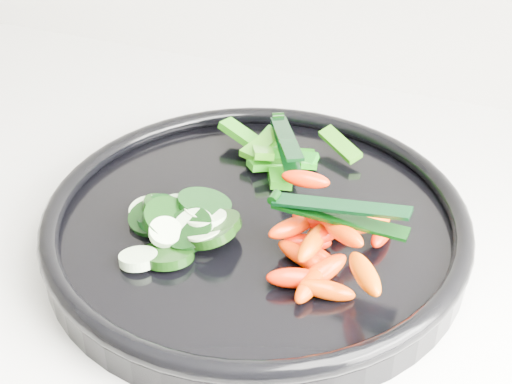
% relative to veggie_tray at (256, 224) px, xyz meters
% --- Properties ---
extents(veggie_tray, '(0.48, 0.48, 0.04)m').
position_rel_veggie_tray_xyz_m(veggie_tray, '(0.00, 0.00, 0.00)').
color(veggie_tray, black).
rests_on(veggie_tray, counter).
extents(cucumber_pile, '(0.12, 0.13, 0.04)m').
position_rel_veggie_tray_xyz_m(cucumber_pile, '(-0.05, -0.04, 0.01)').
color(cucumber_pile, black).
rests_on(cucumber_pile, veggie_tray).
extents(carrot_pile, '(0.12, 0.14, 0.05)m').
position_rel_veggie_tray_xyz_m(carrot_pile, '(0.07, -0.03, 0.02)').
color(carrot_pile, '#FF4D00').
rests_on(carrot_pile, veggie_tray).
extents(pepper_pile, '(0.15, 0.11, 0.04)m').
position_rel_veggie_tray_xyz_m(pepper_pile, '(-0.02, 0.10, 0.01)').
color(pepper_pile, '#16690A').
rests_on(pepper_pile, veggie_tray).
extents(tong_carrot, '(0.11, 0.02, 0.02)m').
position_rel_veggie_tray_xyz_m(tong_carrot, '(0.08, -0.03, 0.05)').
color(tong_carrot, black).
rests_on(tong_carrot, carrot_pile).
extents(tong_pepper, '(0.07, 0.11, 0.02)m').
position_rel_veggie_tray_xyz_m(tong_pepper, '(-0.01, 0.10, 0.03)').
color(tong_pepper, black).
rests_on(tong_pepper, pepper_pile).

